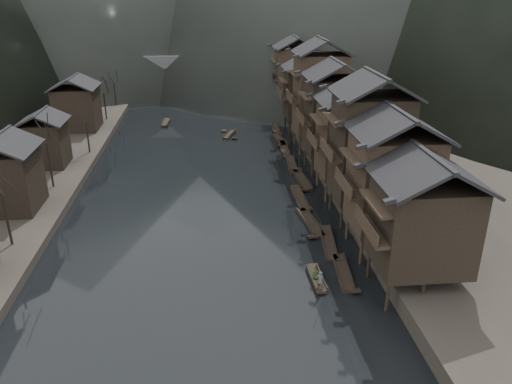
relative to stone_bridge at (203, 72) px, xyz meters
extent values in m
plane|color=black|center=(0.00, -72.00, -5.11)|extent=(300.00, 300.00, 0.00)
cube|color=#2D2823|center=(35.00, -32.00, -4.21)|extent=(40.00, 200.00, 1.80)
cylinder|color=black|center=(14.20, -82.40, -3.81)|extent=(0.30, 0.30, 2.90)
cylinder|color=black|center=(14.20, -77.60, -3.81)|extent=(0.30, 0.30, 2.90)
cylinder|color=black|center=(16.95, -82.40, -3.81)|extent=(0.30, 0.30, 2.90)
cylinder|color=black|center=(16.95, -77.60, -3.81)|extent=(0.30, 0.30, 2.90)
cube|color=black|center=(17.30, -80.00, 1.02)|extent=(7.00, 6.00, 7.05)
cube|color=#31251B|center=(13.30, -80.00, 0.66)|extent=(1.20, 5.70, 0.25)
cylinder|color=#31251B|center=(14.20, -75.40, -3.81)|extent=(0.30, 0.30, 2.90)
cylinder|color=#31251B|center=(14.20, -70.60, -3.81)|extent=(0.30, 0.30, 2.90)
cylinder|color=#31251B|center=(16.95, -75.40, -3.81)|extent=(0.30, 0.30, 2.90)
cylinder|color=#31251B|center=(16.95, -70.60, -3.81)|extent=(0.30, 0.30, 2.90)
cube|color=#31251B|center=(17.30, -73.00, 1.84)|extent=(7.00, 6.00, 8.69)
cube|color=#31251B|center=(13.30, -73.00, 1.40)|extent=(1.20, 5.70, 0.25)
cylinder|color=black|center=(14.20, -68.40, -3.81)|extent=(0.30, 0.30, 2.90)
cylinder|color=black|center=(14.20, -63.60, -3.81)|extent=(0.30, 0.30, 2.90)
cylinder|color=black|center=(16.95, -68.40, -3.81)|extent=(0.30, 0.30, 2.90)
cylinder|color=black|center=(16.95, -63.60, -3.81)|extent=(0.30, 0.30, 2.90)
cube|color=black|center=(17.30, -66.00, 2.84)|extent=(7.00, 6.00, 10.70)
cube|color=#31251B|center=(13.30, -66.00, 2.31)|extent=(1.20, 5.70, 0.25)
cylinder|color=#31251B|center=(14.20, -61.40, -3.81)|extent=(0.30, 0.30, 2.90)
cylinder|color=#31251B|center=(14.20, -56.60, -3.81)|extent=(0.30, 0.30, 2.90)
cylinder|color=#31251B|center=(16.95, -61.40, -3.81)|extent=(0.30, 0.30, 2.90)
cylinder|color=#31251B|center=(16.95, -56.60, -3.81)|extent=(0.30, 0.30, 2.90)
cube|color=#31251B|center=(17.30, -59.00, 1.68)|extent=(7.00, 6.00, 8.38)
cube|color=#31251B|center=(13.30, -59.00, 1.26)|extent=(1.20, 5.70, 0.25)
cylinder|color=black|center=(14.20, -53.40, -3.81)|extent=(0.30, 0.30, 2.90)
cylinder|color=black|center=(14.20, -48.60, -3.81)|extent=(0.30, 0.30, 2.90)
cylinder|color=black|center=(16.95, -53.40, -3.81)|extent=(0.30, 0.30, 2.90)
cylinder|color=black|center=(16.95, -48.60, -3.81)|extent=(0.30, 0.30, 2.90)
cube|color=black|center=(17.30, -51.00, 2.36)|extent=(7.00, 6.00, 9.74)
cube|color=#31251B|center=(13.30, -51.00, 1.87)|extent=(1.20, 5.70, 0.25)
cylinder|color=#31251B|center=(14.20, -44.40, -3.81)|extent=(0.30, 0.30, 2.90)
cylinder|color=#31251B|center=(14.20, -39.60, -3.81)|extent=(0.30, 0.30, 2.90)
cylinder|color=#31251B|center=(16.95, -44.40, -3.81)|extent=(0.30, 0.30, 2.90)
cylinder|color=#31251B|center=(16.95, -39.60, -3.81)|extent=(0.30, 0.30, 2.90)
cube|color=#31251B|center=(17.30, -42.00, 3.26)|extent=(7.00, 6.00, 11.54)
cube|color=#31251B|center=(13.30, -42.00, 2.68)|extent=(1.20, 5.70, 0.25)
cylinder|color=black|center=(14.20, -34.40, -3.81)|extent=(0.30, 0.30, 2.90)
cylinder|color=black|center=(14.20, -29.60, -3.81)|extent=(0.30, 0.30, 2.90)
cylinder|color=black|center=(16.95, -34.40, -3.81)|extent=(0.30, 0.30, 2.90)
cylinder|color=black|center=(16.95, -29.60, -3.81)|extent=(0.30, 0.30, 2.90)
cube|color=black|center=(17.30, -32.00, 1.42)|extent=(7.00, 6.00, 7.85)
cube|color=#31251B|center=(13.30, -32.00, 1.02)|extent=(1.20, 5.70, 0.25)
cylinder|color=#31251B|center=(14.20, -22.40, -3.81)|extent=(0.30, 0.30, 2.90)
cylinder|color=#31251B|center=(14.20, -17.60, -3.81)|extent=(0.30, 0.30, 2.90)
cylinder|color=#31251B|center=(16.95, -22.40, -3.81)|extent=(0.30, 0.30, 2.90)
cylinder|color=#31251B|center=(16.95, -17.60, -3.81)|extent=(0.30, 0.30, 2.90)
cube|color=#31251B|center=(17.30, -20.00, 2.34)|extent=(7.00, 6.00, 9.71)
cube|color=#31251B|center=(13.30, -20.00, 1.86)|extent=(1.20, 5.70, 0.25)
cube|color=black|center=(-20.50, -62.00, -0.66)|extent=(6.00, 6.00, 6.50)
cube|color=black|center=(-20.50, -48.00, -1.01)|extent=(5.00, 5.00, 5.80)
cube|color=black|center=(-20.50, -30.00, -0.51)|extent=(6.50, 6.50, 6.80)
cylinder|color=black|center=(-17.00, -70.38, -1.25)|extent=(0.24, 0.24, 5.31)
cylinder|color=black|center=(-17.00, -56.01, -1.15)|extent=(0.24, 0.24, 5.52)
cylinder|color=black|center=(-17.00, -43.02, -1.65)|extent=(0.24, 0.24, 4.52)
cylinder|color=black|center=(-17.00, -23.93, -1.61)|extent=(0.24, 0.24, 4.60)
cylinder|color=black|center=(-17.00, -13.20, -1.70)|extent=(0.24, 0.24, 4.42)
cube|color=black|center=(12.18, -76.87, -4.96)|extent=(1.66, 6.20, 0.30)
cube|color=black|center=(12.18, -76.87, -4.78)|extent=(1.70, 6.08, 0.10)
cube|color=black|center=(11.91, -73.94, -4.82)|extent=(1.00, 0.84, 0.33)
cube|color=black|center=(12.45, -79.79, -4.82)|extent=(1.00, 0.84, 0.33)
cube|color=black|center=(12.15, -71.48, -4.96)|extent=(1.91, 7.16, 0.30)
cube|color=black|center=(12.15, -71.48, -4.78)|extent=(1.95, 7.02, 0.10)
cube|color=black|center=(11.76, -68.11, -4.82)|extent=(1.03, 0.97, 0.35)
cube|color=black|center=(12.55, -74.86, -4.82)|extent=(1.03, 0.97, 0.35)
cube|color=black|center=(11.26, -66.95, -4.96)|extent=(1.96, 6.97, 0.30)
cube|color=black|center=(11.26, -66.95, -4.78)|extent=(2.00, 6.84, 0.10)
cube|color=black|center=(11.68, -63.67, -4.82)|extent=(1.03, 0.96, 0.35)
cube|color=black|center=(10.84, -70.23, -4.82)|extent=(1.03, 0.96, 0.35)
cube|color=black|center=(11.27, -60.80, -4.96)|extent=(1.14, 7.29, 0.30)
cube|color=black|center=(11.27, -60.80, -4.78)|extent=(1.20, 7.15, 0.10)
cube|color=black|center=(11.29, -57.30, -4.82)|extent=(0.94, 0.90, 0.36)
cube|color=black|center=(11.25, -64.30, -4.82)|extent=(0.94, 0.90, 0.36)
cube|color=black|center=(12.60, -54.69, -4.96)|extent=(1.55, 7.33, 0.30)
cube|color=black|center=(12.60, -54.69, -4.78)|extent=(1.59, 7.19, 0.10)
cube|color=black|center=(12.82, -51.21, -4.82)|extent=(0.99, 0.95, 0.36)
cube|color=black|center=(12.39, -58.18, -4.82)|extent=(0.99, 0.95, 0.36)
cube|color=black|center=(12.22, -48.81, -4.96)|extent=(1.50, 7.00, 0.30)
cube|color=black|center=(12.22, -48.81, -4.78)|extent=(1.54, 6.87, 0.10)
cube|color=black|center=(12.03, -45.48, -4.82)|extent=(0.98, 0.91, 0.35)
cube|color=black|center=(12.41, -52.14, -4.82)|extent=(0.98, 0.91, 0.35)
cube|color=black|center=(12.27, -41.26, -4.96)|extent=(1.33, 7.22, 0.30)
cube|color=black|center=(12.27, -41.26, -4.78)|extent=(1.38, 7.08, 0.10)
cube|color=black|center=(12.16, -37.81, -4.82)|extent=(0.96, 0.91, 0.36)
cube|color=black|center=(12.37, -44.71, -4.82)|extent=(0.96, 0.91, 0.36)
cube|color=black|center=(12.23, -37.14, -4.96)|extent=(1.87, 6.52, 0.30)
cube|color=black|center=(12.23, -37.14, -4.78)|extent=(1.91, 6.40, 0.10)
cube|color=black|center=(12.60, -34.07, -4.82)|extent=(1.02, 0.90, 0.34)
cube|color=black|center=(11.85, -40.21, -4.82)|extent=(1.02, 0.90, 0.34)
cube|color=black|center=(12.50, -29.98, -4.96)|extent=(1.63, 6.64, 0.30)
cube|color=black|center=(12.50, -29.98, -4.78)|extent=(1.68, 6.52, 0.10)
cube|color=black|center=(12.25, -26.84, -4.82)|extent=(1.00, 0.88, 0.34)
cube|color=black|center=(12.76, -33.13, -4.82)|extent=(1.00, 0.88, 0.34)
cube|color=black|center=(4.29, -33.30, -4.96)|extent=(2.49, 4.99, 0.30)
cube|color=black|center=(4.29, -33.30, -4.78)|extent=(2.50, 4.91, 0.10)
cube|color=black|center=(3.55, -31.06, -4.82)|extent=(1.00, 0.85, 0.30)
cube|color=black|center=(5.03, -35.55, -4.82)|extent=(1.00, 0.85, 0.30)
cube|color=black|center=(-6.75, -24.53, -4.96)|extent=(1.28, 5.08, 0.30)
cube|color=black|center=(-6.75, -24.53, -4.78)|extent=(1.33, 4.98, 0.10)
cube|color=black|center=(-6.89, -22.12, -4.82)|extent=(0.88, 0.67, 0.30)
cube|color=black|center=(-6.61, -26.94, -4.82)|extent=(0.88, 0.67, 0.30)
cube|color=black|center=(5.80, -17.04, -4.96)|extent=(1.08, 4.59, 0.30)
cube|color=black|center=(5.80, -17.04, -4.78)|extent=(1.13, 4.50, 0.10)
cube|color=black|center=(5.76, -14.85, -4.82)|extent=(0.86, 0.59, 0.29)
cube|color=black|center=(5.84, -19.24, -4.82)|extent=(0.86, 0.59, 0.29)
cube|color=black|center=(3.14, -5.67, -4.96)|extent=(3.48, 4.63, 0.30)
cube|color=black|center=(3.14, -5.67, -4.78)|extent=(3.47, 4.57, 0.10)
cube|color=black|center=(4.41, -3.71, -4.82)|extent=(1.04, 0.97, 0.30)
cube|color=black|center=(1.87, -7.63, -4.82)|extent=(1.04, 0.97, 0.30)
cube|color=#4C4C4F|center=(0.00, 0.00, 2.09)|extent=(40.00, 6.00, 1.60)
cube|color=#4C4C4F|center=(0.00, -2.70, 3.39)|extent=(40.00, 0.50, 1.00)
cube|color=#4C4C4F|center=(0.00, 2.70, 3.39)|extent=(40.00, 0.50, 1.00)
cube|color=#4C4C4F|center=(-14.00, 0.00, -1.91)|extent=(3.20, 6.00, 6.40)
cube|color=#4C4C4F|center=(-4.50, 0.00, -1.91)|extent=(3.20, 6.00, 6.40)
cube|color=#4C4C4F|center=(4.50, 0.00, -1.91)|extent=(3.20, 6.00, 6.40)
cube|color=#4C4C4F|center=(14.00, 0.00, -1.91)|extent=(3.20, 6.00, 6.40)
cube|color=black|center=(9.68, -77.70, -4.96)|extent=(1.02, 4.17, 0.30)
cube|color=black|center=(9.68, -77.70, -4.78)|extent=(1.06, 4.09, 0.10)
cube|color=black|center=(9.74, -75.71, -4.82)|extent=(0.78, 0.55, 0.28)
cube|color=black|center=(9.63, -79.69, -4.82)|extent=(0.78, 0.55, 0.28)
ellipsoid|color=black|center=(9.69, -77.49, -4.38)|extent=(0.99, 1.30, 0.60)
imported|color=#555557|center=(9.64, -79.27, -3.85)|extent=(0.73, 0.68, 1.67)
cylinder|color=#8C7A51|center=(9.84, -79.27, -1.10)|extent=(1.62, 1.87, 3.82)
camera|label=1|loc=(1.05, -113.40, 18.46)|focal=35.00mm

